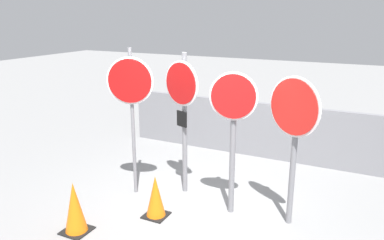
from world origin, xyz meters
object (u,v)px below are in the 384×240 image
stop_sign_0 (131,91)px  traffic_cone_1 (156,197)px  stop_sign_1 (183,101)px  traffic_cone_0 (75,208)px  stop_sign_2 (233,118)px  stop_sign_3 (294,123)px

stop_sign_0 → traffic_cone_1: size_ratio=3.75×
stop_sign_0 → traffic_cone_1: 1.69m
stop_sign_1 → traffic_cone_0: size_ratio=3.18×
stop_sign_1 → stop_sign_2: stop_sign_1 is taller
stop_sign_2 → stop_sign_3: 0.85m
stop_sign_1 → stop_sign_2: bearing=1.3°
stop_sign_0 → traffic_cone_0: 1.95m
stop_sign_0 → stop_sign_1: (0.71, 0.42, -0.18)m
stop_sign_3 → stop_sign_0: bearing=-148.4°
stop_sign_2 → traffic_cone_1: stop_sign_2 is taller
stop_sign_3 → traffic_cone_1: stop_sign_3 is taller
stop_sign_1 → stop_sign_3: (1.83, -0.24, -0.07)m
traffic_cone_0 → traffic_cone_1: size_ratio=1.15×
stop_sign_1 → stop_sign_0: bearing=-130.6°
stop_sign_0 → traffic_cone_0: stop_sign_0 is taller
stop_sign_0 → stop_sign_3: bearing=-15.5°
stop_sign_2 → traffic_cone_1: 1.66m
stop_sign_1 → traffic_cone_0: bearing=-94.9°
stop_sign_2 → traffic_cone_1: bearing=-159.0°
traffic_cone_1 → stop_sign_0: bearing=145.8°
stop_sign_3 → traffic_cone_0: (-2.62, -1.52, -1.16)m
stop_sign_2 → traffic_cone_0: bearing=-150.7°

